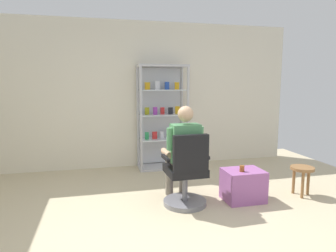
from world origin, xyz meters
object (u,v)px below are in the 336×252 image
seated_shopkeeper (183,149)px  tea_glass (242,169)px  wooden_stool (302,173)px  display_cabinet_main (162,116)px  storage_crate (243,185)px  office_chair (186,177)px

seated_shopkeeper → tea_glass: bearing=-16.1°
wooden_stool → display_cabinet_main: bearing=130.1°
seated_shopkeeper → tea_glass: size_ratio=16.07×
display_cabinet_main → seated_shopkeeper: bearing=-93.2°
storage_crate → tea_glass: size_ratio=6.44×
storage_crate → wooden_stool: storage_crate is taller
office_chair → seated_shopkeeper: bearing=91.6°
display_cabinet_main → storage_crate: 2.13m
office_chair → seated_shopkeeper: seated_shopkeeper is taller
tea_glass → wooden_stool: bearing=1.6°
display_cabinet_main → tea_glass: 2.09m
display_cabinet_main → office_chair: (-0.09, -1.87, -0.57)m
display_cabinet_main → seated_shopkeeper: size_ratio=1.47×
office_chair → seated_shopkeeper: (-0.00, 0.16, 0.32)m
storage_crate → wooden_stool: 0.89m
office_chair → tea_glass: bearing=-4.1°
office_chair → wooden_stool: size_ratio=2.32×
office_chair → wooden_stool: (1.69, -0.03, -0.06)m
storage_crate → wooden_stool: bearing=-1.9°
storage_crate → office_chair: bearing=-179.8°
seated_shopkeeper → wooden_stool: seated_shopkeeper is taller
display_cabinet_main → wooden_stool: 2.56m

